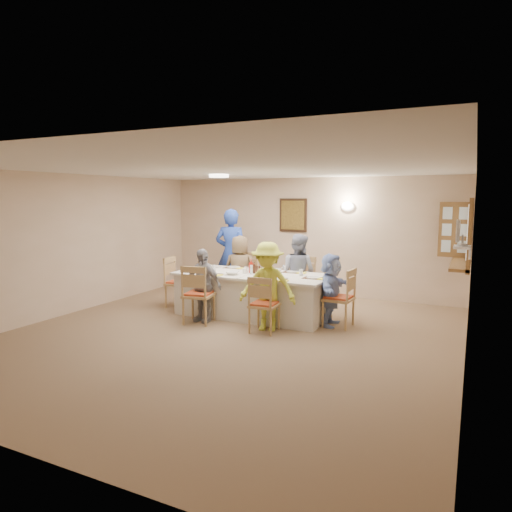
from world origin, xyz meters
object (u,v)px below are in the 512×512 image
at_px(dining_table, 252,295).
at_px(diner_back_right, 298,273).
at_px(chair_front_left, 199,294).
at_px(diner_back_left, 240,270).
at_px(diner_right_end, 331,290).
at_px(chair_back_right, 300,283).
at_px(caregiver, 231,254).
at_px(chair_left_end, 179,282).
at_px(diner_front_right, 268,286).
at_px(chair_right_end, 338,297).
at_px(serving_hatch, 470,233).
at_px(desk_fan, 460,236).
at_px(chair_back_left, 243,278).
at_px(chair_front_right, 264,304).
at_px(diner_front_left, 202,285).
at_px(condiment_ketchup, 251,266).

relative_size(dining_table, diner_back_right, 1.90).
xyz_separation_m(chair_front_left, diner_back_right, (1.20, 1.48, 0.22)).
height_order(diner_back_left, diner_right_end, diner_back_left).
xyz_separation_m(chair_back_right, chair_front_left, (-1.20, -1.60, 0.00)).
distance_m(chair_front_left, caregiver, 2.05).
distance_m(chair_left_end, diner_front_right, 2.27).
bearing_deg(chair_left_end, chair_right_end, -95.66).
height_order(serving_hatch, chair_left_end, serving_hatch).
relative_size(chair_back_right, chair_front_left, 1.00).
xyz_separation_m(desk_fan, diner_right_end, (-1.88, 0.20, -0.96)).
height_order(dining_table, chair_left_end, chair_left_end).
bearing_deg(chair_back_left, dining_table, -44.41).
bearing_deg(chair_back_right, dining_table, -120.79).
relative_size(serving_hatch, diner_front_right, 1.07).
height_order(chair_right_end, diner_back_left, diner_back_left).
xyz_separation_m(desk_fan, diner_front_right, (-2.70, -0.48, -0.85)).
bearing_deg(dining_table, diner_back_left, 131.42).
distance_m(chair_front_right, diner_back_right, 1.50).
bearing_deg(diner_front_left, chair_back_left, 93.34).
bearing_deg(diner_front_left, chair_right_end, 20.89).
height_order(dining_table, diner_back_left, diner_back_left).
height_order(chair_back_right, diner_back_left, diner_back_left).
relative_size(chair_back_left, caregiver, 0.54).
height_order(diner_back_right, diner_front_right, diner_back_right).
relative_size(chair_back_right, chair_left_end, 1.03).
relative_size(chair_right_end, condiment_ketchup, 3.92).
bearing_deg(dining_table, desk_fan, -3.53).
bearing_deg(chair_left_end, dining_table, -95.66).
bearing_deg(chair_back_right, diner_back_right, -83.92).
bearing_deg(chair_back_left, chair_back_right, 8.72).
relative_size(desk_fan, diner_front_right, 0.21).
relative_size(dining_table, diner_front_right, 1.93).
xyz_separation_m(chair_front_left, diner_back_left, (0.00, 1.48, 0.18)).
xyz_separation_m(diner_back_left, diner_back_right, (1.20, 0.00, 0.03)).
distance_m(desk_fan, chair_left_end, 4.97).
relative_size(chair_back_left, diner_front_left, 0.82).
height_order(dining_table, diner_back_right, diner_back_right).
distance_m(serving_hatch, dining_table, 3.77).
bearing_deg(chair_right_end, chair_back_left, -106.70).
bearing_deg(diner_front_right, desk_fan, 0.14).
bearing_deg(diner_front_left, condiment_ketchup, 55.46).
xyz_separation_m(chair_right_end, diner_back_left, (-2.15, 0.68, 0.20)).
height_order(chair_left_end, diner_back_right, diner_back_right).
relative_size(chair_right_end, diner_front_left, 0.78).
xyz_separation_m(diner_back_left, diner_front_right, (1.20, -1.36, 0.02)).
bearing_deg(chair_right_end, diner_front_left, -68.74).
bearing_deg(chair_back_left, diner_right_end, -12.88).
distance_m(diner_right_end, condiment_ketchup, 1.49).
bearing_deg(chair_back_left, desk_fan, -5.71).
xyz_separation_m(serving_hatch, diner_back_left, (-4.01, -0.47, -0.82)).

